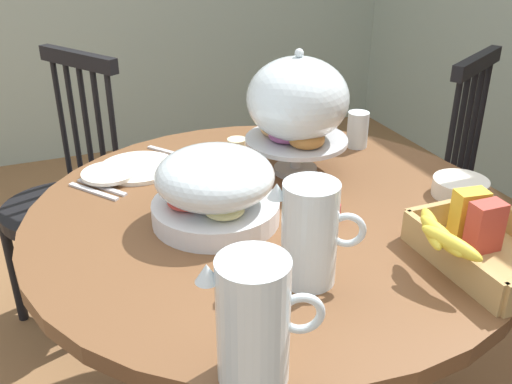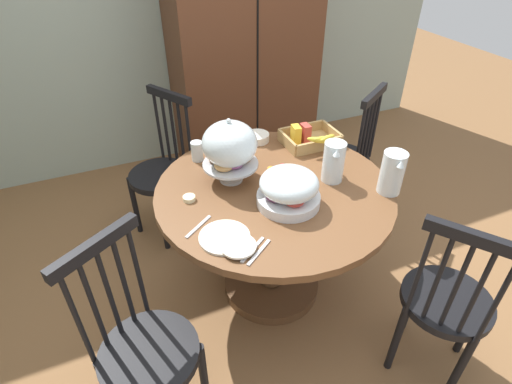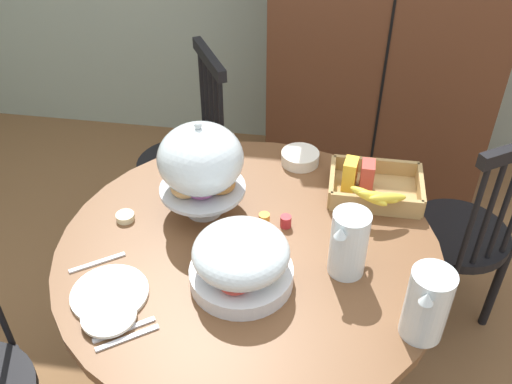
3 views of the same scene
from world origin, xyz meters
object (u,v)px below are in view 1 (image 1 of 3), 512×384
Objects in this scene: pastry_stand_with_dome at (297,105)px; orange_juice_pitcher at (310,238)px; windsor_chair_facing_door at (66,207)px; fruit_platter_covered at (215,188)px; drinking_glass at (358,130)px; china_plate_large at (138,168)px; cereal_bowl at (460,188)px; milk_pitcher at (254,326)px; china_plate_small at (109,173)px; cereal_basket at (482,243)px; butter_dish at (237,142)px; dining_table at (270,281)px; windsor_chair_by_cabinet at (419,189)px.

orange_juice_pitcher is at bearing -22.78° from pastry_stand_with_dome.
windsor_chair_facing_door is at bearing -135.02° from pastry_stand_with_dome.
drinking_glass is (-0.28, 0.55, -0.03)m from fruit_platter_covered.
china_plate_large is (-0.36, -0.11, -0.08)m from fruit_platter_covered.
orange_juice_pitcher is at bearing 20.41° from windsor_chair_facing_door.
cereal_bowl is (0.47, 0.73, 0.02)m from china_plate_large.
milk_pitcher is 1.44× the size of china_plate_small.
china_plate_small is at bearing -106.98° from pastry_stand_with_dome.
orange_juice_pitcher is 0.67× the size of cereal_basket.
pastry_stand_with_dome is at bearing 121.38° from fruit_platter_covered.
fruit_platter_covered is 0.48m from butter_dish.
cereal_basket is 5.27× the size of butter_dish.
dining_table is 1.22× the size of windsor_chair_facing_door.
drinking_glass is at bearing 139.96° from milk_pitcher.
fruit_platter_covered is 1.41× the size of orange_juice_pitcher.
fruit_platter_covered is 1.39× the size of milk_pitcher.
cereal_bowl is at bearing 147.92° from cereal_basket.
pastry_stand_with_dome is 0.36m from fruit_platter_covered.
windsor_chair_by_cabinet is 1.00× the size of windsor_chair_facing_door.
windsor_chair_facing_door is 1.05m from drinking_glass.
milk_pitcher is (0.20, -0.20, 0.00)m from orange_juice_pitcher.
drinking_glass is (0.50, 0.86, 0.34)m from windsor_chair_facing_door.
pastry_stand_with_dome reaches higher than cereal_basket.
windsor_chair_facing_door reaches higher than cereal_bowl.
fruit_platter_covered is at bearing -58.62° from pastry_stand_with_dome.
china_plate_large is 0.09m from china_plate_small.
cereal_bowl reaches higher than dining_table.
milk_pitcher is 3.60× the size of butter_dish.
cereal_basket is at bearing 33.65° from windsor_chair_facing_door.
orange_juice_pitcher is 0.28m from milk_pitcher.
china_plate_large is at bearing -114.03° from pastry_stand_with_dome.
orange_juice_pitcher reaches higher than china_plate_small.
windsor_chair_facing_door is 4.59× the size of orange_juice_pitcher.
windsor_chair_facing_door reaches higher than drinking_glass.
cereal_bowl is (-0.39, 0.72, -0.08)m from milk_pitcher.
fruit_platter_covered is (0.78, 0.31, 0.37)m from windsor_chair_facing_door.
dining_table is 0.49m from china_plate_large.
fruit_platter_covered is at bearing -162.55° from orange_juice_pitcher.
windsor_chair_by_cabinet reaches higher than cereal_basket.
milk_pitcher is 0.84m from china_plate_small.
cereal_basket reaches higher than dining_table.
windsor_chair_facing_door reaches higher than dining_table.
pastry_stand_with_dome is at bearing 65.97° from china_plate_large.
china_plate_small is at bearing -173.75° from milk_pitcher.
cereal_bowl is 0.67m from butter_dish.
windsor_chair_facing_door is 4.43× the size of china_plate_large.
cereal_bowl is at bearing 109.44° from orange_juice_pitcher.
china_plate_small is 0.75m from drinking_glass.
cereal_basket is 0.96m from china_plate_small.
orange_juice_pitcher is 0.38m from cereal_basket.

